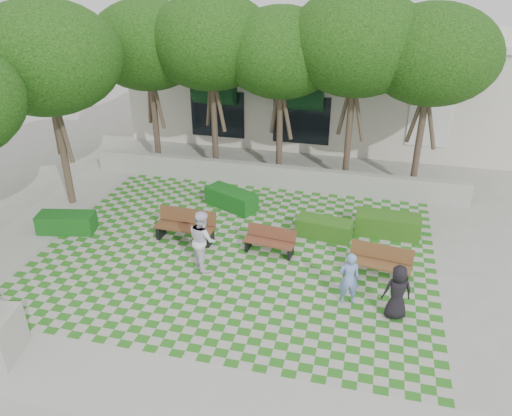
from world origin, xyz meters
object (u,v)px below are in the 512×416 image
(hedge_midright, at_px, (324,228))
(hedge_west, at_px, (67,223))
(bench_west, at_px, (186,226))
(hedge_midleft, at_px, (231,199))
(hedge_east, at_px, (387,225))
(person_dark, at_px, (397,292))
(person_blue, at_px, (349,278))
(bench_east, at_px, (380,263))
(bench_mid, at_px, (270,241))
(person_white, at_px, (202,240))

(hedge_midright, relative_size, hedge_west, 0.97)
(bench_west, xyz_separation_m, hedge_midleft, (0.79, 2.57, -0.15))
(hedge_midright, height_order, hedge_west, hedge_west)
(hedge_east, xyz_separation_m, hedge_midleft, (-5.58, 0.69, -0.02))
(hedge_east, xyz_separation_m, hedge_west, (-10.44, -2.34, -0.04))
(person_dark, bearing_deg, person_blue, -27.98)
(bench_east, distance_m, person_dark, 1.82)
(bench_mid, relative_size, bench_west, 0.83)
(bench_east, distance_m, hedge_west, 10.24)
(hedge_midright, bearing_deg, bench_west, -164.19)
(hedge_east, xyz_separation_m, person_white, (-5.28, -3.26, 0.56))
(bench_mid, relative_size, person_white, 0.88)
(bench_east, xyz_separation_m, bench_west, (-6.17, 0.66, 0.04))
(hedge_midleft, bearing_deg, hedge_west, -148.05)
(bench_west, distance_m, hedge_east, 6.64)
(hedge_west, height_order, person_dark, person_dark)
(bench_mid, xyz_separation_m, person_white, (-1.74, -1.25, 0.53))
(bench_mid, relative_size, hedge_east, 0.78)
(bench_west, bearing_deg, person_blue, -18.99)
(person_dark, bearing_deg, person_white, -24.47)
(hedge_midleft, relative_size, person_blue, 1.28)
(bench_west, height_order, hedge_west, bench_west)
(person_blue, bearing_deg, hedge_midright, -88.02)
(hedge_east, height_order, person_blue, person_blue)
(hedge_midleft, height_order, person_white, person_white)
(person_blue, distance_m, person_dark, 1.27)
(hedge_west, bearing_deg, bench_west, 6.48)
(person_white, bearing_deg, bench_east, -123.01)
(person_white, bearing_deg, hedge_east, -99.43)
(person_blue, height_order, person_white, person_white)
(bench_mid, xyz_separation_m, bench_west, (-2.82, 0.13, 0.09))
(hedge_east, distance_m, person_white, 6.24)
(bench_west, relative_size, hedge_east, 0.94)
(hedge_east, relative_size, person_blue, 1.36)
(hedge_west, distance_m, person_blue, 9.60)
(hedge_midleft, bearing_deg, bench_mid, -52.99)
(hedge_east, relative_size, hedge_midright, 1.16)
(hedge_west, relative_size, person_blue, 1.22)
(bench_west, height_order, hedge_east, bench_west)
(bench_east, distance_m, bench_mid, 3.38)
(bench_west, distance_m, person_blue, 5.77)
(bench_mid, height_order, person_dark, person_dark)
(person_dark, bearing_deg, bench_east, -89.96)
(hedge_midright, bearing_deg, hedge_east, 17.86)
(bench_west, relative_size, person_white, 1.06)
(bench_mid, xyz_separation_m, hedge_east, (3.54, 2.01, -0.03))
(bench_mid, height_order, hedge_west, bench_mid)
(person_blue, xyz_separation_m, person_dark, (1.23, -0.31, -0.01))
(hedge_east, relative_size, person_dark, 1.38)
(bench_east, relative_size, bench_west, 0.95)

